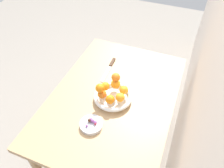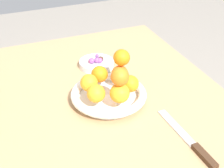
{
  "view_description": "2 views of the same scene",
  "coord_description": "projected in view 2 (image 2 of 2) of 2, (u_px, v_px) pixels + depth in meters",
  "views": [
    {
      "loc": [
        0.86,
        0.33,
        1.78
      ],
      "look_at": [
        -0.01,
        -0.01,
        0.84
      ],
      "focal_mm": 35.0,
      "sensor_mm": 36.0,
      "label": 1
    },
    {
      "loc": [
        -0.81,
        0.33,
        1.37
      ],
      "look_at": [
        0.0,
        0.01,
        0.82
      ],
      "focal_mm": 55.0,
      "sensor_mm": 36.0,
      "label": 2
    }
  ],
  "objects": [
    {
      "name": "candy_ball_3",
      "position": [
        97.0,
        60.0,
        1.26
      ],
      "size": [
        0.02,
        0.02,
        0.02
      ],
      "primitive_type": "sphere",
      "color": "#8C4C99",
      "rests_on": "candy_dish"
    },
    {
      "name": "orange_7",
      "position": [
        122.0,
        58.0,
        1.09
      ],
      "size": [
        0.05,
        0.05,
        0.05
      ],
      "primitive_type": "sphere",
      "color": "orange",
      "rests_on": "orange_1"
    },
    {
      "name": "knife",
      "position": [
        190.0,
        142.0,
        0.93
      ],
      "size": [
        0.26,
        0.03,
        0.01
      ],
      "color": "#3F2819",
      "rests_on": "dining_table"
    },
    {
      "name": "candy_dish",
      "position": [
        97.0,
        64.0,
        1.29
      ],
      "size": [
        0.13,
        0.13,
        0.02
      ],
      "primitive_type": "cylinder",
      "color": "silver",
      "rests_on": "dining_table"
    },
    {
      "name": "orange_2",
      "position": [
        100.0,
        74.0,
        1.11
      ],
      "size": [
        0.05,
        0.05,
        0.05
      ],
      "primitive_type": "sphere",
      "color": "orange",
      "rests_on": "fruit_bowl"
    },
    {
      "name": "orange_5",
      "position": [
        119.0,
        93.0,
        1.01
      ],
      "size": [
        0.06,
        0.06,
        0.06
      ],
      "primitive_type": "sphere",
      "color": "orange",
      "rests_on": "fruit_bowl"
    },
    {
      "name": "candy_ball_1",
      "position": [
        91.0,
        61.0,
        1.26
      ],
      "size": [
        0.02,
        0.02,
        0.02
      ],
      "primitive_type": "sphere",
      "color": "#C6384C",
      "rests_on": "candy_dish"
    },
    {
      "name": "orange_1",
      "position": [
        120.0,
        74.0,
        1.11
      ],
      "size": [
        0.05,
        0.05,
        0.05
      ],
      "primitive_type": "sphere",
      "color": "orange",
      "rests_on": "fruit_bowl"
    },
    {
      "name": "orange_4",
      "position": [
        96.0,
        93.0,
        1.01
      ],
      "size": [
        0.06,
        0.06,
        0.06
      ],
      "primitive_type": "sphere",
      "color": "orange",
      "rests_on": "fruit_bowl"
    },
    {
      "name": "candy_ball_0",
      "position": [
        101.0,
        59.0,
        1.27
      ],
      "size": [
        0.02,
        0.02,
        0.02
      ],
      "primitive_type": "sphere",
      "color": "#472819",
      "rests_on": "candy_dish"
    },
    {
      "name": "dining_table",
      "position": [
        114.0,
        127.0,
        1.13
      ],
      "size": [
        1.1,
        0.76,
        0.74
      ],
      "color": "tan",
      "rests_on": "ground_plane"
    },
    {
      "name": "candy_ball_2",
      "position": [
        100.0,
        60.0,
        1.26
      ],
      "size": [
        0.02,
        0.02,
        0.02
      ],
      "primitive_type": "sphere",
      "color": "#8C4C99",
      "rests_on": "candy_dish"
    },
    {
      "name": "candy_ball_5",
      "position": [
        97.0,
        56.0,
        1.3
      ],
      "size": [
        0.01,
        0.01,
        0.01
      ],
      "primitive_type": "sphere",
      "color": "#8C4C99",
      "rests_on": "candy_dish"
    },
    {
      "name": "orange_0",
      "position": [
        130.0,
        84.0,
        1.06
      ],
      "size": [
        0.05,
        0.05,
        0.05
      ],
      "primitive_type": "sphere",
      "color": "orange",
      "rests_on": "fruit_bowl"
    },
    {
      "name": "candy_ball_4",
      "position": [
        92.0,
        61.0,
        1.26
      ],
      "size": [
        0.02,
        0.02,
        0.02
      ],
      "primitive_type": "sphere",
      "color": "#8C4C99",
      "rests_on": "candy_dish"
    },
    {
      "name": "fruit_bowl",
      "position": [
        109.0,
        95.0,
        1.09
      ],
      "size": [
        0.24,
        0.24,
        0.04
      ],
      "color": "white",
      "rests_on": "dining_table"
    },
    {
      "name": "orange_6",
      "position": [
        119.0,
        77.0,
        0.98
      ],
      "size": [
        0.05,
        0.05,
        0.05
      ],
      "primitive_type": "sphere",
      "color": "orange",
      "rests_on": "orange_5"
    },
    {
      "name": "orange_3",
      "position": [
        89.0,
        83.0,
        1.07
      ],
      "size": [
        0.06,
        0.06,
        0.06
      ],
      "primitive_type": "sphere",
      "color": "orange",
      "rests_on": "fruit_bowl"
    }
  ]
}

